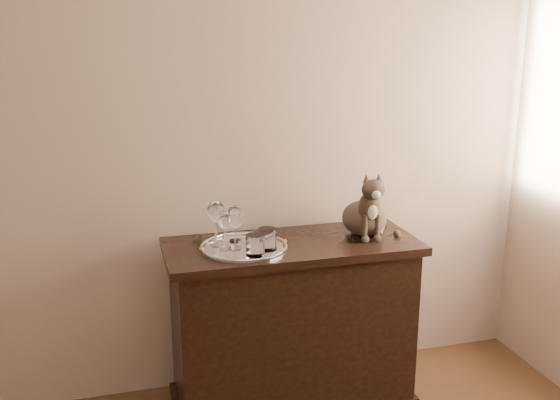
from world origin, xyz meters
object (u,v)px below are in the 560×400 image
at_px(wine_glass_a, 216,223).
at_px(wine_glass_d, 235,229).
at_px(tumbler_a, 267,239).
at_px(sideboard, 292,325).
at_px(wine_glass_c, 225,230).
at_px(tray, 244,248).
at_px(wine_glass_b, 235,223).
at_px(cat, 364,202).
at_px(tumbler_b, 255,245).

height_order(wine_glass_a, wine_glass_d, wine_glass_a).
bearing_deg(tumbler_a, sideboard, 31.14).
bearing_deg(tumbler_a, wine_glass_d, 157.79).
xyz_separation_m(wine_glass_c, wine_glass_d, (0.05, -0.01, 0.00)).
bearing_deg(tray, wine_glass_b, 101.45).
bearing_deg(cat, tray, -168.54).
relative_size(tray, wine_glass_d, 2.16).
bearing_deg(wine_glass_a, cat, -0.26).
xyz_separation_m(wine_glass_b, wine_glass_d, (-0.02, -0.10, 0.00)).
xyz_separation_m(tumbler_b, cat, (0.59, 0.18, 0.11)).
xyz_separation_m(sideboard, wine_glass_b, (-0.26, 0.07, 0.52)).
relative_size(wine_glass_d, tumbler_a, 1.87).
height_order(sideboard, wine_glass_b, wine_glass_b).
xyz_separation_m(wine_glass_a, wine_glass_d, (0.07, -0.07, -0.01)).
relative_size(tray, cat, 1.22).
relative_size(tray, wine_glass_c, 2.25).
bearing_deg(wine_glass_a, wine_glass_c, -64.99).
bearing_deg(tumbler_a, wine_glass_a, 149.11).
xyz_separation_m(wine_glass_c, tumbler_a, (0.18, -0.06, -0.04)).
height_order(tumbler_a, cat, cat).
xyz_separation_m(wine_glass_d, tumbler_b, (0.07, -0.12, -0.05)).
height_order(sideboard, wine_glass_d, wine_glass_d).
xyz_separation_m(tumbler_a, tumbler_b, (-0.07, -0.06, -0.00)).
bearing_deg(tray, sideboard, 7.13).
bearing_deg(wine_glass_a, tumbler_a, -30.89).
height_order(wine_glass_c, cat, cat).
bearing_deg(tumbler_a, wine_glass_b, 126.05).
relative_size(wine_glass_d, tumbler_b, 1.95).
relative_size(sideboard, tray, 3.00).
height_order(wine_glass_a, wine_glass_b, wine_glass_a).
height_order(tray, wine_glass_a, wine_glass_a).
xyz_separation_m(sideboard, tumbler_b, (-0.22, -0.15, 0.48)).
distance_m(tray, wine_glass_d, 0.11).
relative_size(tray, tumbler_a, 4.02).
bearing_deg(tumbler_a, tray, 148.71).
height_order(tray, tumbler_b, tumbler_b).
distance_m(wine_glass_b, tumbler_b, 0.23).
distance_m(wine_glass_b, wine_glass_d, 0.10).
bearing_deg(wine_glass_d, wine_glass_c, 168.85).
xyz_separation_m(sideboard, wine_glass_c, (-0.33, -0.02, 0.52)).
relative_size(sideboard, cat, 3.67).
bearing_deg(wine_glass_a, wine_glass_d, -43.43).
height_order(tray, tumbler_a, tumbler_a).
height_order(sideboard, wine_glass_a, wine_glass_a).
height_order(wine_glass_a, wine_glass_c, wine_glass_a).
relative_size(wine_glass_a, wine_glass_b, 1.19).
height_order(wine_glass_d, cat, cat).
distance_m(wine_glass_a, tumbler_a, 0.25).
bearing_deg(cat, tumbler_b, -157.36).
xyz_separation_m(sideboard, cat, (0.38, 0.03, 0.59)).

